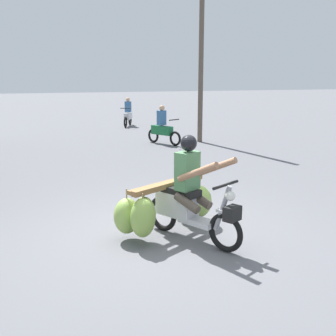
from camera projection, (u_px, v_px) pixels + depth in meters
name	position (u px, v px, depth m)	size (l,w,h in m)	color
ground_plane	(166.00, 234.00, 6.43)	(120.00, 120.00, 0.00)	slate
motorbike_main_loaded	(173.00, 204.00, 6.28)	(1.88, 1.96, 1.58)	black
motorbike_distant_ahead_left	(163.00, 128.00, 14.90)	(0.84, 1.50, 1.40)	black
motorbike_distant_ahead_right	(128.00, 115.00, 20.36)	(0.86, 1.48, 1.40)	black
utility_pole	(201.00, 49.00, 14.81)	(0.18, 0.18, 6.73)	brown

